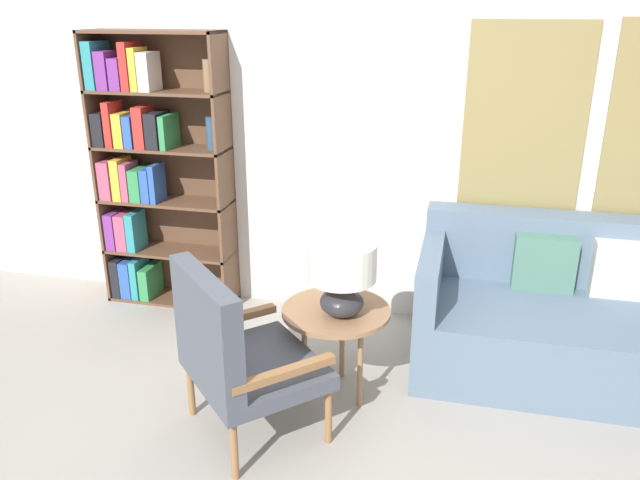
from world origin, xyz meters
TOP-DOWN VIEW (x-y plane):
  - wall_back at (0.07, 2.03)m, footprint 6.40×0.08m
  - bookshelf at (-1.39, 1.84)m, footprint 0.93×0.30m
  - armchair at (-0.26, 0.47)m, footprint 0.87×0.87m
  - couch at (1.50, 1.55)m, footprint 1.89×0.94m
  - side_table at (0.15, 0.95)m, footprint 0.59×0.59m
  - table_lamp at (0.20, 0.89)m, footprint 0.35×0.35m

SIDE VIEW (x-z plane):
  - couch at x=1.50m, z-range -0.11..0.75m
  - side_table at x=0.15m, z-range 0.22..0.74m
  - armchair at x=-0.26m, z-range 0.05..0.96m
  - table_lamp at x=0.20m, z-range 0.58..0.98m
  - bookshelf at x=-1.39m, z-range 0.03..1.94m
  - wall_back at x=0.07m, z-range 0.00..2.70m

